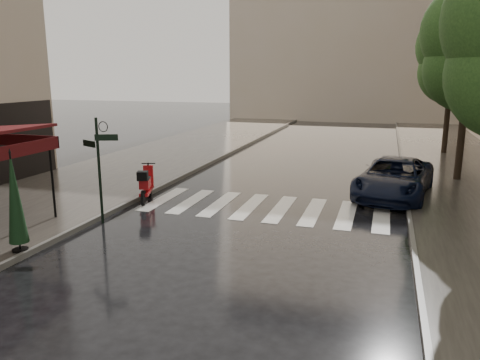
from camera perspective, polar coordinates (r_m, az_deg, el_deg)
The scene contains 13 objects.
ground at distance 11.49m, azimuth -19.64°, elevation -9.93°, with size 120.00×120.00×0.00m, color black.
sidewalk_near at distance 23.58m, azimuth -11.06°, elevation 2.21°, with size 6.00×60.00×0.12m, color #38332D.
sidewalk_far at distance 21.12m, azimuth 26.92°, elevation -0.18°, with size 5.50×60.00×0.12m, color #38332D.
curb_near at distance 22.30m, azimuth -4.14°, elevation 1.86°, with size 0.12×60.00×0.16m, color #595651.
curb_far at distance 20.82m, azimuth 19.32°, elevation 0.37°, with size 0.12×60.00×0.16m, color #595651.
crosswalk at distance 15.42m, azimuth 3.08°, elevation -3.36°, with size 7.85×3.20×0.01m.
signpost at distance 14.00m, azimuth -16.81°, elevation 2.12°, with size 1.17×0.29×3.10m.
backdrop_building at distance 46.86m, azimuth 13.61°, elevation 19.45°, with size 22.00×6.00×20.00m, color #BDAA90.
tree_mid at distance 20.61m, azimuth 26.39°, elevation 15.13°, with size 3.80×3.80×8.34m.
tree_far at distance 27.57m, azimuth 24.58°, elevation 14.09°, with size 3.80×3.80×8.16m.
scooter at distance 16.43m, azimuth -11.38°, elevation -0.59°, with size 0.85×1.77×1.21m.
parked_car at distance 17.50m, azimuth 18.28°, elevation 0.25°, with size 2.28×4.95×1.37m, color black.
parasol_back at distance 12.23m, azimuth -25.77°, elevation -1.99°, with size 0.46×0.46×2.45m.
Camera 1 is at (6.60, -8.37, 4.29)m, focal length 35.00 mm.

